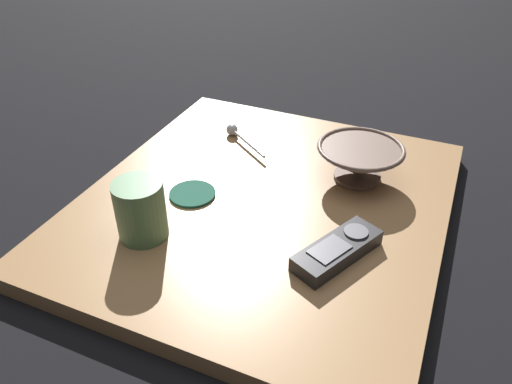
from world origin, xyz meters
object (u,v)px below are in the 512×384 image
teaspoon (236,133)px  drink_coaster (192,194)px  coffee_mug (140,210)px  tv_remote_near (337,250)px  cereal_bowl (359,161)px

teaspoon → drink_coaster: size_ratio=1.48×
coffee_mug → tv_remote_near: bearing=13.5°
coffee_mug → drink_coaster: coffee_mug is taller
cereal_bowl → coffee_mug: size_ratio=1.65×
teaspoon → coffee_mug: bearing=-89.5°
teaspoon → tv_remote_near: bearing=-42.6°
teaspoon → cereal_bowl: bearing=-10.5°
cereal_bowl → tv_remote_near: cereal_bowl is taller
drink_coaster → coffee_mug: bearing=-97.6°
coffee_mug → drink_coaster: bearing=82.4°
cereal_bowl → drink_coaster: cereal_bowl is taller
coffee_mug → drink_coaster: 0.13m
tv_remote_near → drink_coaster: 0.28m
teaspoon → drink_coaster: bearing=-84.8°
cereal_bowl → coffee_mug: coffee_mug is taller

